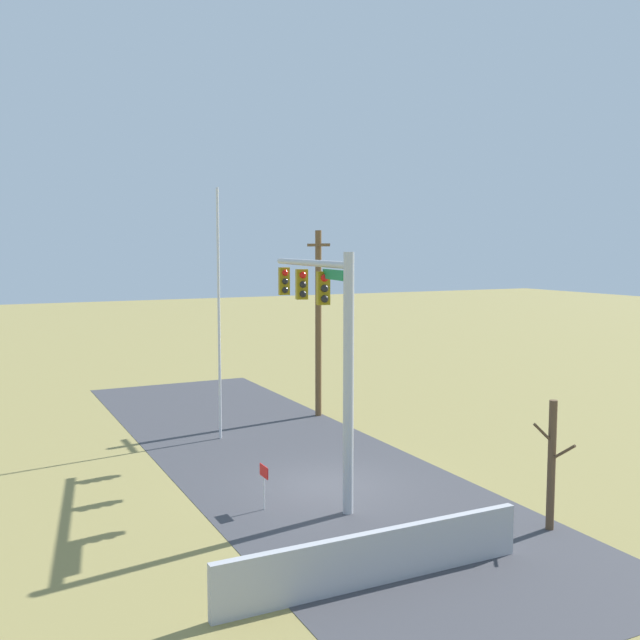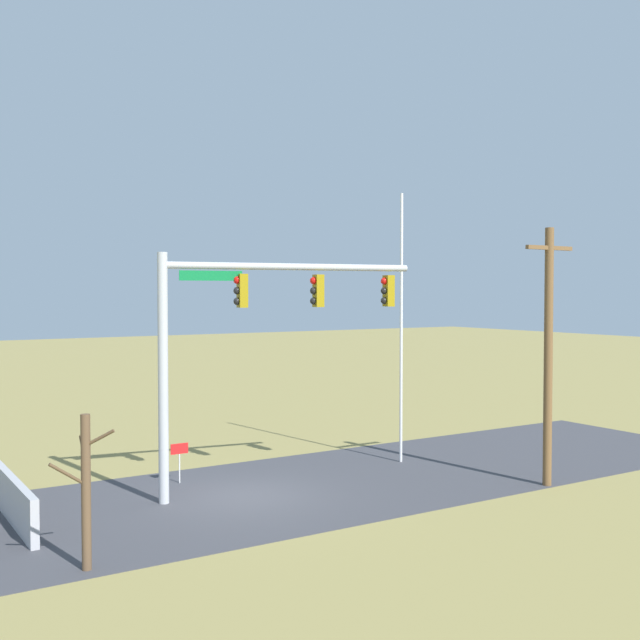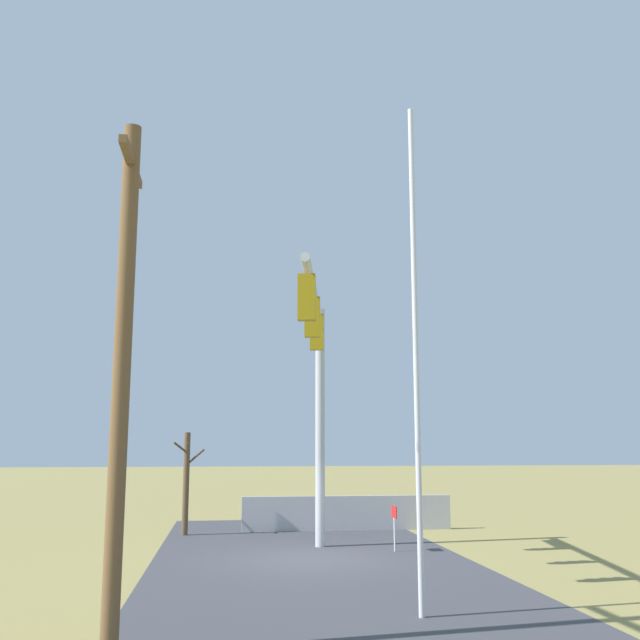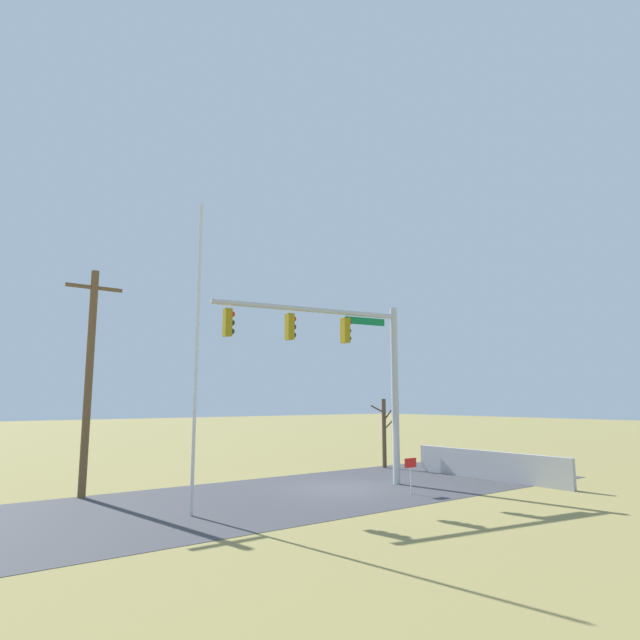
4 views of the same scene
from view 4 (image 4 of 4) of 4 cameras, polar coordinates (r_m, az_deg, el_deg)
name	(u,v)px [view 4 (image 4 of 4)]	position (r m, az deg, el deg)	size (l,w,h in m)	color
ground_plane	(343,488)	(20.85, 2.40, -17.35)	(160.00, 160.00, 0.00)	olive
road_surface	(248,500)	(18.59, -7.65, -18.36)	(28.00, 8.00, 0.01)	#3D3D42
sidewalk_corner	(415,482)	(22.70, 9.98, -16.49)	(6.00, 6.00, 0.01)	#B7B5AD
retaining_fence	(489,465)	(23.91, 17.39, -14.44)	(0.20, 7.21, 1.15)	#A8A8AD
signal_mast	(345,354)	(20.59, 2.69, -3.61)	(7.60, 1.50, 6.92)	#B2B5BA
flagpole	(197,353)	(16.24, -12.91, -3.43)	(0.10, 0.10, 9.18)	silver
utility_pole	(89,376)	(20.26, -23.23, -5.48)	(1.90, 0.26, 7.75)	brown
bare_tree	(384,432)	(26.90, 6.80, -11.64)	(1.27, 1.02, 3.28)	brown
open_sign	(411,467)	(19.69, 9.55, -15.11)	(0.56, 0.04, 1.22)	silver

